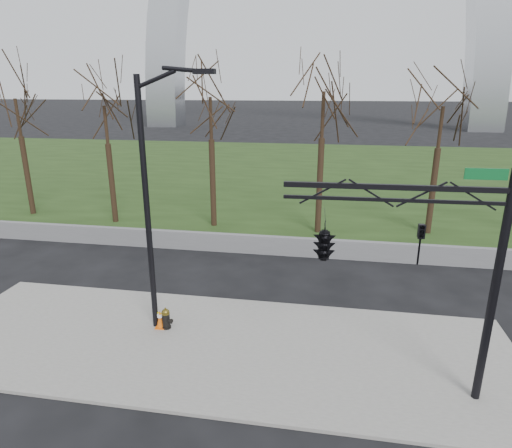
% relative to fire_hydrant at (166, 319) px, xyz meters
% --- Properties ---
extents(ground, '(500.00, 500.00, 0.00)m').
position_rel_fire_hydrant_xyz_m(ground, '(1.85, -0.64, -0.44)').
color(ground, black).
rests_on(ground, ground).
extents(sidewalk, '(18.00, 6.00, 0.10)m').
position_rel_fire_hydrant_xyz_m(sidewalk, '(1.85, -0.64, -0.39)').
color(sidewalk, slate).
rests_on(sidewalk, ground).
extents(grass_strip, '(120.00, 40.00, 0.06)m').
position_rel_fire_hydrant_xyz_m(grass_strip, '(1.85, 29.36, -0.41)').
color(grass_strip, '#1D3111').
rests_on(grass_strip, ground).
extents(guardrail, '(60.00, 0.30, 0.90)m').
position_rel_fire_hydrant_xyz_m(guardrail, '(1.85, 7.36, 0.01)').
color(guardrail, '#59595B').
rests_on(guardrail, ground).
extents(tree_row, '(57.31, 4.00, 8.13)m').
position_rel_fire_hydrant_xyz_m(tree_row, '(7.50, 11.36, 3.63)').
color(tree_row, black).
rests_on(tree_row, ground).
extents(fire_hydrant, '(0.46, 0.30, 0.73)m').
position_rel_fire_hydrant_xyz_m(fire_hydrant, '(0.00, 0.00, 0.00)').
color(fire_hydrant, black).
rests_on(fire_hydrant, sidewalk).
extents(traffic_cone, '(0.33, 0.33, 0.61)m').
position_rel_fire_hydrant_xyz_m(traffic_cone, '(-0.21, 0.00, -0.03)').
color(traffic_cone, '#DC590B').
rests_on(traffic_cone, sidewalk).
extents(street_light, '(2.39, 0.37, 8.21)m').
position_rel_fire_hydrant_xyz_m(street_light, '(-0.19, 0.08, 4.26)').
color(street_light, black).
rests_on(street_light, ground).
extents(traffic_signal_mast, '(5.10, 2.50, 6.00)m').
position_rel_fire_hydrant_xyz_m(traffic_signal_mast, '(5.73, -1.94, 3.71)').
color(traffic_signal_mast, black).
rests_on(traffic_signal_mast, ground).
extents(caution_tape, '(0.40, 0.10, 0.38)m').
position_rel_fire_hydrant_xyz_m(caution_tape, '(-0.18, 0.04, 0.04)').
color(caution_tape, yellow).
rests_on(caution_tape, ground).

